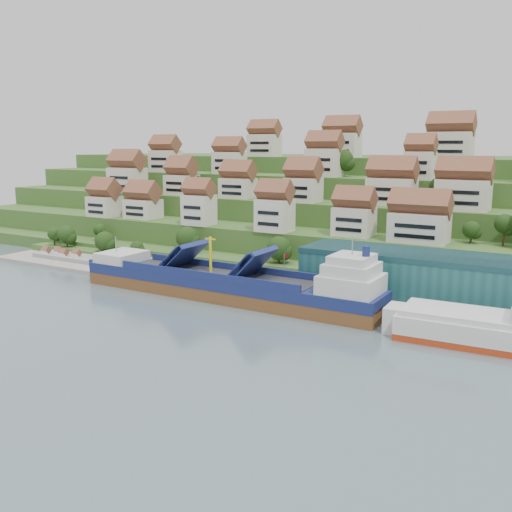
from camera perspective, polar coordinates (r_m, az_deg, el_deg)
The scene contains 11 objects.
ground at distance 137.82m, azimuth -5.81°, elevation -3.91°, with size 300.00×300.00×0.00m, color slate.
quay at distance 139.89m, azimuth 4.49°, elevation -3.19°, with size 180.00×14.00×2.20m, color gray.
pebble_beach at distance 185.08m, azimuth -18.16°, elevation -0.39°, with size 45.00×20.00×1.00m, color gray.
hillside at distance 226.30m, azimuth 9.92°, elevation 4.60°, with size 260.00×128.00×31.00m.
hillside_village at distance 182.93m, azimuth 6.36°, elevation 7.42°, with size 157.24×63.88×28.59m.
hillside_trees at distance 178.12m, azimuth -1.30°, elevation 4.85°, with size 138.53×62.50×31.09m.
warehouse at distance 129.99m, azimuth 17.70°, elevation -2.03°, with size 60.00×15.00×10.00m, color #21595A.
flagpole at distance 135.06m, azimuth 2.87°, elevation -1.17°, with size 1.28×0.16×8.00m.
beach_huts at distance 185.48m, azimuth -18.89°, elevation 0.09°, with size 14.40×3.70×2.20m.
cargo_ship at distance 132.91m, azimuth -2.39°, elevation -2.98°, with size 76.62×12.17×16.97m.
second_ship at distance 111.20m, azimuth 22.55°, elevation -6.91°, with size 32.14×13.16×9.17m.
Camera 1 is at (79.49, -106.87, 35.43)m, focal length 40.00 mm.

